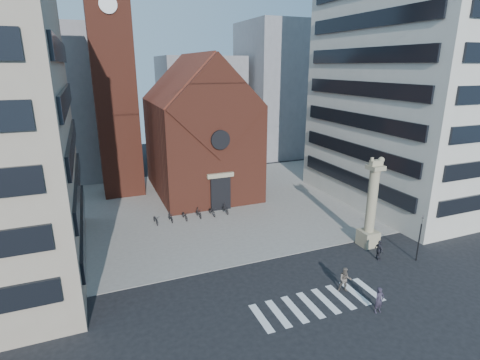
% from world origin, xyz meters
% --- Properties ---
extents(ground, '(120.00, 120.00, 0.00)m').
position_xyz_m(ground, '(0.00, 0.00, 0.00)').
color(ground, black).
rests_on(ground, ground).
extents(piazza, '(46.00, 30.00, 0.05)m').
position_xyz_m(piazza, '(0.00, 19.00, 0.03)').
color(piazza, gray).
rests_on(piazza, ground).
extents(zebra_crossing, '(10.20, 3.20, 0.01)m').
position_xyz_m(zebra_crossing, '(0.55, -3.00, 0.01)').
color(zebra_crossing, white).
rests_on(zebra_crossing, ground).
extents(church, '(12.00, 16.65, 18.00)m').
position_xyz_m(church, '(0.00, 25.04, 7.98)').
color(church, brown).
rests_on(church, ground).
extents(campanile, '(5.50, 5.50, 31.20)m').
position_xyz_m(campanile, '(-10.00, 28.00, 15.74)').
color(campanile, brown).
rests_on(campanile, ground).
extents(building_right, '(18.00, 22.00, 32.00)m').
position_xyz_m(building_right, '(24.00, 12.00, 16.00)').
color(building_right, beige).
rests_on(building_right, ground).
extents(bg_block_left, '(16.00, 14.00, 22.00)m').
position_xyz_m(bg_block_left, '(-20.00, 40.00, 11.00)').
color(bg_block_left, gray).
rests_on(bg_block_left, ground).
extents(bg_block_mid, '(14.00, 12.00, 18.00)m').
position_xyz_m(bg_block_mid, '(6.00, 45.00, 9.00)').
color(bg_block_mid, gray).
rests_on(bg_block_mid, ground).
extents(bg_block_right, '(16.00, 14.00, 24.00)m').
position_xyz_m(bg_block_right, '(22.00, 42.00, 12.00)').
color(bg_block_right, gray).
rests_on(bg_block_right, ground).
extents(lion_column, '(1.63, 1.60, 8.68)m').
position_xyz_m(lion_column, '(10.01, 3.00, 3.46)').
color(lion_column, tan).
rests_on(lion_column, ground).
extents(traffic_light, '(0.13, 0.16, 4.30)m').
position_xyz_m(traffic_light, '(12.00, -1.00, 2.29)').
color(traffic_light, black).
rests_on(traffic_light, ground).
extents(pedestrian_0, '(0.70, 0.46, 1.92)m').
position_xyz_m(pedestrian_0, '(3.83, -5.45, 0.96)').
color(pedestrian_0, '#2D2736').
rests_on(pedestrian_0, ground).
extents(pedestrian_1, '(1.19, 1.11, 1.96)m').
position_xyz_m(pedestrian_1, '(3.22, -2.47, 0.98)').
color(pedestrian_1, '#61564D').
rests_on(pedestrian_1, ground).
extents(pedestrian_2, '(0.58, 1.13, 1.85)m').
position_xyz_m(pedestrian_2, '(9.00, 0.38, 0.93)').
color(pedestrian_2, '#28272F').
rests_on(pedestrian_2, ground).
extents(scooter_0, '(0.79, 1.88, 0.96)m').
position_xyz_m(scooter_0, '(-7.88, 15.56, 0.53)').
color(scooter_0, black).
rests_on(scooter_0, piazza).
extents(scooter_1, '(0.65, 1.82, 1.07)m').
position_xyz_m(scooter_1, '(-6.28, 15.56, 0.59)').
color(scooter_1, black).
rests_on(scooter_1, piazza).
extents(scooter_2, '(0.79, 1.88, 0.96)m').
position_xyz_m(scooter_2, '(-4.69, 15.56, 0.53)').
color(scooter_2, black).
rests_on(scooter_2, piazza).
extents(scooter_3, '(0.65, 1.82, 1.07)m').
position_xyz_m(scooter_3, '(-3.09, 15.56, 0.59)').
color(scooter_3, black).
rests_on(scooter_3, piazza).
extents(scooter_4, '(0.79, 1.88, 0.96)m').
position_xyz_m(scooter_4, '(-1.49, 15.56, 0.53)').
color(scooter_4, black).
rests_on(scooter_4, piazza).
extents(scooter_5, '(0.65, 1.82, 1.07)m').
position_xyz_m(scooter_5, '(0.11, 15.56, 0.59)').
color(scooter_5, black).
rests_on(scooter_5, piazza).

